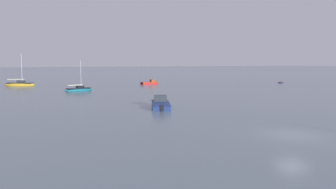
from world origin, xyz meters
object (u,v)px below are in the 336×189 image
(motorboat_moored_0, at_px, (160,105))
(motorboat_moored_2, at_px, (152,83))
(sailboat_moored_2, at_px, (20,85))
(rowboat_moored_2, at_px, (281,83))
(sailboat_moored_1, at_px, (79,90))
(rowboat_moored_4, at_px, (160,100))

(motorboat_moored_0, relative_size, motorboat_moored_2, 1.27)
(sailboat_moored_2, relative_size, motorboat_moored_2, 1.63)
(rowboat_moored_2, xyz_separation_m, sailboat_moored_2, (-64.00, 15.68, 0.22))
(sailboat_moored_1, distance_m, rowboat_moored_4, 22.38)
(rowboat_moored_2, xyz_separation_m, sailboat_moored_1, (-53.41, -4.12, 0.14))
(rowboat_moored_2, relative_size, motorboat_moored_2, 0.62)
(sailboat_moored_1, bearing_deg, motorboat_moored_2, 15.27)
(motorboat_moored_0, bearing_deg, rowboat_moored_4, -2.14)
(sailboat_moored_1, xyz_separation_m, sailboat_moored_2, (-10.59, 19.80, 0.07))
(rowboat_moored_2, bearing_deg, sailboat_moored_1, 156.04)
(sailboat_moored_2, xyz_separation_m, motorboat_moored_2, (30.54, -6.38, -0.07))
(sailboat_moored_2, bearing_deg, rowboat_moored_2, 10.94)
(rowboat_moored_2, height_order, sailboat_moored_1, sailboat_moored_1)
(rowboat_moored_2, distance_m, sailboat_moored_2, 65.89)
(rowboat_moored_4, bearing_deg, sailboat_moored_1, 47.30)
(rowboat_moored_2, xyz_separation_m, rowboat_moored_4, (-45.02, -24.87, 0.02))
(motorboat_moored_0, bearing_deg, rowboat_moored_2, -37.10)
(rowboat_moored_2, relative_size, sailboat_moored_2, 0.38)
(motorboat_moored_0, distance_m, rowboat_moored_2, 57.08)
(rowboat_moored_4, bearing_deg, rowboat_moored_2, -35.79)
(sailboat_moored_1, xyz_separation_m, rowboat_moored_4, (8.38, -20.75, -0.12))
(rowboat_moored_2, relative_size, rowboat_moored_4, 0.86)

